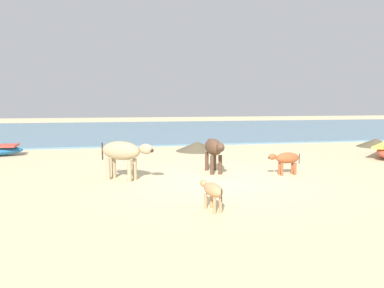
{
  "coord_description": "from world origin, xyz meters",
  "views": [
    {
      "loc": [
        -2.5,
        -8.93,
        2.09
      ],
      "look_at": [
        -0.13,
        3.23,
        0.6
      ],
      "focal_mm": 32.43,
      "sensor_mm": 36.0,
      "label": 1
    }
  ],
  "objects": [
    {
      "name": "calf_far_rust",
      "position": [
        2.08,
        0.25,
        0.47
      ],
      "size": [
        1.01,
        0.33,
        0.65
      ],
      "rotation": [
        0.0,
        0.0,
        3.2
      ],
      "color": "#9E4C28",
      "rests_on": "ground"
    },
    {
      "name": "ground",
      "position": [
        0.0,
        0.0,
        0.0
      ],
      "size": [
        80.0,
        80.0,
        0.0
      ],
      "primitive_type": "plane",
      "color": "#CCB789"
    },
    {
      "name": "cow_second_adult_dark",
      "position": [
        0.09,
        0.97,
        0.73
      ],
      "size": [
        0.45,
        1.57,
        1.01
      ],
      "rotation": [
        0.0,
        0.0,
        4.71
      ],
      "color": "#4C3323",
      "rests_on": "ground"
    },
    {
      "name": "sea_water",
      "position": [
        0.0,
        17.37,
        0.04
      ],
      "size": [
        60.0,
        20.0,
        0.08
      ],
      "primitive_type": "cube",
      "color": "slate",
      "rests_on": "ground"
    },
    {
      "name": "debris_pile_0",
      "position": [
        9.15,
        5.34,
        0.2
      ],
      "size": [
        1.94,
        1.94,
        0.4
      ],
      "primitive_type": "cone",
      "rotation": [
        0.0,
        0.0,
        0.14
      ],
      "color": "brown",
      "rests_on": "ground"
    },
    {
      "name": "calf_near_tan",
      "position": [
        -0.86,
        -2.58,
        0.4
      ],
      "size": [
        0.39,
        0.84,
        0.55
      ],
      "rotation": [
        0.0,
        0.0,
        1.83
      ],
      "color": "tan",
      "rests_on": "ground"
    },
    {
      "name": "debris_pile_1",
      "position": [
        0.58,
        5.62,
        0.2
      ],
      "size": [
        2.62,
        2.62,
        0.4
      ],
      "primitive_type": "cone",
      "rotation": [
        0.0,
        0.0,
        2.23
      ],
      "color": "brown",
      "rests_on": "ground"
    },
    {
      "name": "cow_adult_dun",
      "position": [
        -2.56,
        0.48,
        0.76
      ],
      "size": [
        1.48,
        1.16,
        1.06
      ],
      "rotation": [
        0.0,
        0.0,
        5.69
      ],
      "color": "tan",
      "rests_on": "ground"
    }
  ]
}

